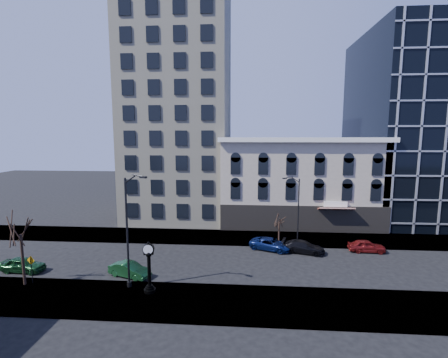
# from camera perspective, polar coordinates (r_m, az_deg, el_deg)

# --- Properties ---
(ground) EXTENTS (160.00, 160.00, 0.00)m
(ground) POSITION_cam_1_polar(r_m,az_deg,el_deg) (34.12, -3.97, -14.34)
(ground) COLOR black
(ground) RESTS_ON ground
(sidewalk_far) EXTENTS (160.00, 6.00, 0.12)m
(sidewalk_far) POSITION_cam_1_polar(r_m,az_deg,el_deg) (41.55, -2.38, -10.12)
(sidewalk_far) COLOR gray
(sidewalk_far) RESTS_ON ground
(sidewalk_near) EXTENTS (160.00, 6.00, 0.12)m
(sidewalk_near) POSITION_cam_1_polar(r_m,az_deg,el_deg) (26.95, -6.55, -20.58)
(sidewalk_near) COLOR gray
(sidewalk_near) RESTS_ON ground
(cream_tower) EXTENTS (15.90, 15.40, 42.50)m
(cream_tower) POSITION_cam_1_polar(r_m,az_deg,el_deg) (51.69, -8.05, 14.92)
(cream_tower) COLOR beige
(cream_tower) RESTS_ON ground
(victorian_row) EXTENTS (22.60, 11.19, 12.50)m
(victorian_row) POSITION_cam_1_polar(r_m,az_deg,el_deg) (48.23, 13.00, -0.56)
(victorian_row) COLOR #B8AA97
(victorian_row) RESTS_ON ground
(glass_office) EXTENTS (20.00, 20.15, 28.00)m
(glass_office) POSITION_cam_1_polar(r_m,az_deg,el_deg) (58.94, 32.25, 7.74)
(glass_office) COLOR black
(glass_office) RESTS_ON ground
(street_clock) EXTENTS (0.96, 0.96, 4.25)m
(street_clock) POSITION_cam_1_polar(r_m,az_deg,el_deg) (27.86, -13.02, -15.23)
(street_clock) COLOR black
(street_clock) RESTS_ON sidewalk_near
(street_lamp_near) EXTENTS (2.41, 1.20, 9.81)m
(street_lamp_near) POSITION_cam_1_polar(r_m,az_deg,el_deg) (27.13, -15.77, -3.80)
(street_lamp_near) COLOR black
(street_lamp_near) RESTS_ON sidewalk_near
(street_lamp_far) EXTENTS (2.00, 1.02, 8.17)m
(street_lamp_far) POSITION_cam_1_polar(r_m,az_deg,el_deg) (37.99, 12.27, -2.32)
(street_lamp_far) COLOR black
(street_lamp_far) RESTS_ON sidewalk_far
(bare_tree_near) EXTENTS (4.15, 4.15, 7.13)m
(bare_tree_near) POSITION_cam_1_polar(r_m,az_deg,el_deg) (32.21, -32.28, -6.60)
(bare_tree_near) COLOR #322219
(bare_tree_near) RESTS_ON sidewalk_near
(bare_tree_far) EXTENTS (2.18, 2.18, 3.74)m
(bare_tree_far) POSITION_cam_1_polar(r_m,az_deg,el_deg) (39.37, 9.70, -6.90)
(bare_tree_far) COLOR #322219
(bare_tree_far) RESTS_ON sidewalk_far
(warning_sign) EXTENTS (0.78, 0.22, 2.44)m
(warning_sign) POSITION_cam_1_polar(r_m,az_deg,el_deg) (33.20, -30.79, -12.78)
(warning_sign) COLOR black
(warning_sign) RESTS_ON sidewalk_near
(car_near_a) EXTENTS (4.14, 1.87, 1.38)m
(car_near_a) POSITION_cam_1_polar(r_m,az_deg,el_deg) (36.87, -31.85, -12.66)
(car_near_a) COLOR #143F1E
(car_near_a) RESTS_ON ground
(car_near_b) EXTENTS (4.18, 2.62, 1.30)m
(car_near_b) POSITION_cam_1_polar(r_m,az_deg,el_deg) (31.82, -16.25, -15.06)
(car_near_b) COLOR #143F1E
(car_near_b) RESTS_ON ground
(car_far_a) EXTENTS (5.17, 3.77, 1.31)m
(car_far_a) POSITION_cam_1_polar(r_m,az_deg,el_deg) (37.50, 8.23, -11.25)
(car_far_a) COLOR #0C194C
(car_far_a) RESTS_ON ground
(car_far_b) EXTENTS (4.92, 3.03, 1.33)m
(car_far_b) POSITION_cam_1_polar(r_m,az_deg,el_deg) (37.26, 13.75, -11.51)
(car_far_b) COLOR black
(car_far_b) RESTS_ON ground
(car_far_c) EXTENTS (4.00, 1.78, 1.33)m
(car_far_c) POSITION_cam_1_polar(r_m,az_deg,el_deg) (39.75, 23.78, -10.72)
(car_far_c) COLOR maroon
(car_far_c) RESTS_ON ground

